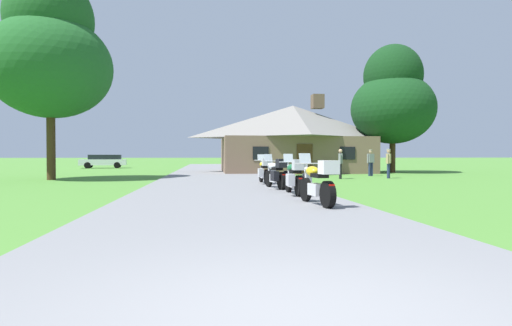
% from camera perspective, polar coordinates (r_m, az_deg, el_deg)
% --- Properties ---
extents(ground_plane, '(500.00, 500.00, 0.00)m').
position_cam_1_polar(ground_plane, '(22.91, -5.21, -2.20)').
color(ground_plane, '#4C8433').
extents(asphalt_driveway, '(6.40, 80.00, 0.06)m').
position_cam_1_polar(asphalt_driveway, '(20.92, -5.05, -2.43)').
color(asphalt_driveway, slate).
rests_on(asphalt_driveway, ground).
extents(motorcycle_yellow_nearest_to_camera, '(0.73, 2.08, 1.30)m').
position_cam_1_polar(motorcycle_yellow_nearest_to_camera, '(10.15, 8.80, -2.77)').
color(motorcycle_yellow_nearest_to_camera, black).
rests_on(motorcycle_yellow_nearest_to_camera, asphalt_driveway).
extents(motorcycle_green_second_in_row, '(0.73, 2.08, 1.30)m').
position_cam_1_polar(motorcycle_green_second_in_row, '(12.71, 5.59, -2.05)').
color(motorcycle_green_second_in_row, black).
rests_on(motorcycle_green_second_in_row, asphalt_driveway).
extents(motorcycle_white_third_in_row, '(0.97, 2.07, 1.30)m').
position_cam_1_polar(motorcycle_white_third_in_row, '(15.08, 3.03, -1.56)').
color(motorcycle_white_third_in_row, black).
rests_on(motorcycle_white_third_in_row, asphalt_driveway).
extents(motorcycle_yellow_farthest_in_row, '(0.75, 2.08, 1.30)m').
position_cam_1_polar(motorcycle_yellow_farthest_in_row, '(17.88, 1.26, -1.16)').
color(motorcycle_yellow_farthest_in_row, black).
rests_on(motorcycle_yellow_farthest_in_row, asphalt_driveway).
extents(stone_lodge, '(11.68, 8.17, 6.14)m').
position_cam_1_polar(stone_lodge, '(32.00, 5.25, 3.55)').
color(stone_lodge, brown).
rests_on(stone_lodge, ground).
extents(bystander_gray_shirt_near_lodge, '(0.54, 0.30, 1.69)m').
position_cam_1_polar(bystander_gray_shirt_near_lodge, '(26.69, 15.89, 0.25)').
color(bystander_gray_shirt_near_lodge, navy).
rests_on(bystander_gray_shirt_near_lodge, ground).
extents(bystander_gray_shirt_beside_signpost, '(0.34, 0.52, 1.67)m').
position_cam_1_polar(bystander_gray_shirt_beside_signpost, '(22.95, 11.84, 0.11)').
color(bystander_gray_shirt_beside_signpost, black).
rests_on(bystander_gray_shirt_beside_signpost, ground).
extents(bystander_tan_shirt_by_tree, '(0.39, 0.46, 1.69)m').
position_cam_1_polar(bystander_tan_shirt_by_tree, '(24.28, 18.21, 0.17)').
color(bystander_tan_shirt_by_tree, navy).
rests_on(bystander_tan_shirt_by_tree, ground).
extents(tree_right_of_lodge, '(6.30, 6.30, 9.76)m').
position_cam_1_polar(tree_right_of_lodge, '(32.91, 18.75, 8.56)').
color(tree_right_of_lodge, '#422D19').
rests_on(tree_right_of_lodge, ground).
extents(tree_left_near, '(6.39, 6.39, 10.97)m').
position_cam_1_polar(tree_left_near, '(24.82, -27.06, 13.69)').
color(tree_left_near, '#422D19').
rests_on(tree_left_near, ground).
extents(parked_white_suv_far_left, '(4.81, 2.46, 1.40)m').
position_cam_1_polar(parked_white_suv_far_left, '(45.04, -20.68, 0.31)').
color(parked_white_suv_far_left, silver).
rests_on(parked_white_suv_far_left, ground).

